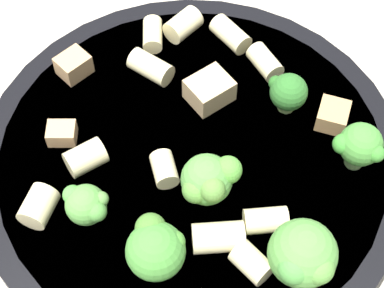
{
  "coord_description": "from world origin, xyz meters",
  "views": [
    {
      "loc": [
        0.11,
        -0.18,
        0.38
      ],
      "look_at": [
        0.0,
        0.0,
        0.05
      ],
      "focal_mm": 60.0,
      "sensor_mm": 36.0,
      "label": 1
    }
  ],
  "objects": [
    {
      "name": "rigatoni_8",
      "position": [
        -0.06,
        0.08,
        0.05
      ],
      "size": [
        0.02,
        0.03,
        0.02
      ],
      "primitive_type": "cylinder",
      "rotation": [
        1.57,
        0.0,
        2.95
      ],
      "color": "beige",
      "rests_on": "pasta_bowl"
    },
    {
      "name": "chicken_chunk_3",
      "position": [
        -0.1,
        0.01,
        0.05
      ],
      "size": [
        0.02,
        0.02,
        0.01
      ],
      "primitive_type": "cube",
      "rotation": [
        0.0,
        0.0,
        1.32
      ],
      "color": "tan",
      "rests_on": "pasta_bowl"
    },
    {
      "name": "rigatoni_0",
      "position": [
        -0.07,
        0.06,
        0.05
      ],
      "size": [
        0.03,
        0.03,
        0.01
      ],
      "primitive_type": "cylinder",
      "rotation": [
        1.57,
        0.0,
        0.59
      ],
      "color": "beige",
      "rests_on": "pasta_bowl"
    },
    {
      "name": "broccoli_floret_5",
      "position": [
        0.02,
        -0.02,
        0.06
      ],
      "size": [
        0.03,
        0.03,
        0.04
      ],
      "color": "#84AD60",
      "rests_on": "pasta_bowl"
    },
    {
      "name": "broccoli_floret_0",
      "position": [
        0.09,
        0.05,
        0.06
      ],
      "size": [
        0.03,
        0.03,
        0.03
      ],
      "color": "#84AD60",
      "rests_on": "pasta_bowl"
    },
    {
      "name": "chicken_chunk_1",
      "position": [
        -0.08,
        -0.03,
        0.05
      ],
      "size": [
        0.02,
        0.02,
        0.01
      ],
      "primitive_type": "cube",
      "rotation": [
        0.0,
        0.0,
        0.55
      ],
      "color": "tan",
      "rests_on": "pasta_bowl"
    },
    {
      "name": "rigatoni_9",
      "position": [
        -0.06,
        0.04,
        0.05
      ],
      "size": [
        0.03,
        0.02,
        0.02
      ],
      "primitive_type": "cylinder",
      "rotation": [
        1.57,
        0.0,
        1.51
      ],
      "color": "beige",
      "rests_on": "pasta_bowl"
    },
    {
      "name": "pasta_bowl",
      "position": [
        0.0,
        0.0,
        0.02
      ],
      "size": [
        0.27,
        0.27,
        0.04
      ],
      "color": "black",
      "rests_on": "ground_plane"
    },
    {
      "name": "broccoli_floret_2",
      "position": [
        0.09,
        -0.04,
        0.06
      ],
      "size": [
        0.04,
        0.04,
        0.04
      ],
      "color": "#84AD60",
      "rests_on": "pasta_bowl"
    },
    {
      "name": "broccoli_floret_1",
      "position": [
        -0.03,
        -0.07,
        0.06
      ],
      "size": [
        0.03,
        0.02,
        0.03
      ],
      "color": "#93B766",
      "rests_on": "pasta_bowl"
    },
    {
      "name": "rigatoni_7",
      "position": [
        -0.05,
        -0.08,
        0.05
      ],
      "size": [
        0.02,
        0.03,
        0.02
      ],
      "primitive_type": "cylinder",
      "rotation": [
        1.57,
        0.0,
        0.23
      ],
      "color": "beige",
      "rests_on": "pasta_bowl"
    },
    {
      "name": "rigatoni_1",
      "position": [
        -0.01,
        -0.02,
        0.05
      ],
      "size": [
        0.02,
        0.02,
        0.01
      ],
      "primitive_type": "cylinder",
      "rotation": [
        1.57,
        0.0,
        0.81
      ],
      "color": "beige",
      "rests_on": "pasta_bowl"
    },
    {
      "name": "broccoli_floret_4",
      "position": [
        0.02,
        -0.07,
        0.07
      ],
      "size": [
        0.03,
        0.03,
        0.04
      ],
      "color": "#9EC175",
      "rests_on": "pasta_bowl"
    },
    {
      "name": "rigatoni_3",
      "position": [
        0.01,
        0.08,
        0.05
      ],
      "size": [
        0.03,
        0.02,
        0.01
      ],
      "primitive_type": "cylinder",
      "rotation": [
        1.57,
        0.0,
        1.07
      ],
      "color": "beige",
      "rests_on": "pasta_bowl"
    },
    {
      "name": "rigatoni_5",
      "position": [
        -0.03,
        0.09,
        0.05
      ],
      "size": [
        0.03,
        0.02,
        0.01
      ],
      "primitive_type": "cylinder",
      "rotation": [
        1.57,
        0.0,
        1.23
      ],
      "color": "beige",
      "rests_on": "pasta_bowl"
    },
    {
      "name": "rigatoni_6",
      "position": [
        0.05,
        -0.04,
        0.05
      ],
      "size": [
        0.03,
        0.03,
        0.02
      ],
      "primitive_type": "cylinder",
      "rotation": [
        1.57,
        0.0,
        2.2
      ],
      "color": "beige",
      "rests_on": "pasta_bowl"
    },
    {
      "name": "rigatoni_2",
      "position": [
        0.07,
        -0.05,
        0.05
      ],
      "size": [
        0.03,
        0.02,
        0.02
      ],
      "primitive_type": "cylinder",
      "rotation": [
        1.57,
        0.0,
        1.31
      ],
      "color": "beige",
      "rests_on": "pasta_bowl"
    },
    {
      "name": "chicken_chunk_0",
      "position": [
        -0.01,
        0.04,
        0.05
      ],
      "size": [
        0.03,
        0.03,
        0.02
      ],
      "primitive_type": "cube",
      "rotation": [
        0.0,
        0.0,
        1.18
      ],
      "color": "tan",
      "rests_on": "pasta_bowl"
    },
    {
      "name": "broccoli_floret_3",
      "position": [
        0.03,
        0.06,
        0.06
      ],
      "size": [
        0.03,
        0.02,
        0.03
      ],
      "color": "#93B766",
      "rests_on": "pasta_bowl"
    },
    {
      "name": "ground_plane",
      "position": [
        0.0,
        0.0,
        0.0
      ],
      "size": [
        2.0,
        2.0,
        0.0
      ],
      "primitive_type": "plane",
      "color": "#BCB29E"
    },
    {
      "name": "rigatoni_10",
      "position": [
        0.06,
        -0.02,
        0.05
      ],
      "size": [
        0.03,
        0.03,
        0.01
      ],
      "primitive_type": "cylinder",
      "rotation": [
        1.57,
        0.0,
        2.22
      ],
      "color": "beige",
      "rests_on": "pasta_bowl"
    },
    {
      "name": "rigatoni_4",
      "position": [
        -0.05,
        -0.04,
        0.05
      ],
      "size": [
        0.03,
        0.03,
        0.02
      ],
      "primitive_type": "cylinder",
      "rotation": [
        1.57,
        0.0,
        2.69
      ],
      "color": "beige",
      "rests_on": "pasta_bowl"
    },
    {
      "name": "chicken_chunk_2",
      "position": [
        0.06,
        0.07,
        0.05
      ],
      "size": [
        0.02,
        0.02,
        0.01
      ],
      "primitive_type": "cube",
      "rotation": [
        0.0,
        0.0,
        1.8
      ],
      "color": "tan",
      "rests_on": "pasta_bowl"
    }
  ]
}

